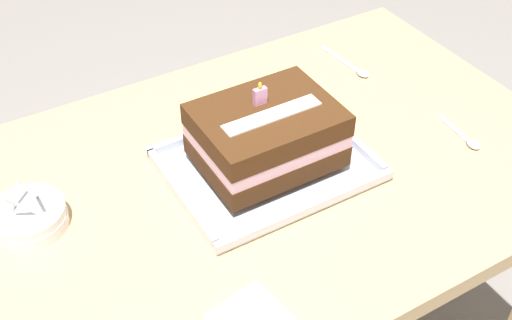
% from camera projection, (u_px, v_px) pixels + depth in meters
% --- Properties ---
extents(dining_table, '(1.21, 0.74, 0.72)m').
position_uv_depth(dining_table, '(245.00, 217.00, 1.22)').
color(dining_table, tan).
rests_on(dining_table, ground_plane).
extents(foil_tray, '(0.35, 0.28, 0.02)m').
position_uv_depth(foil_tray, '(267.00, 166.00, 1.16)').
color(foil_tray, silver).
rests_on(foil_tray, dining_table).
extents(birthday_cake, '(0.24, 0.18, 0.15)m').
position_uv_depth(birthday_cake, '(268.00, 136.00, 1.12)').
color(birthday_cake, '#442712').
rests_on(birthday_cake, foil_tray).
extents(bowl_stack, '(0.12, 0.12, 0.09)m').
position_uv_depth(bowl_stack, '(29.00, 217.00, 1.05)').
color(bowl_stack, white).
rests_on(bowl_stack, dining_table).
extents(serving_spoon_near_tray, '(0.03, 0.12, 0.01)m').
position_uv_depth(serving_spoon_near_tray, '(468.00, 140.00, 1.22)').
color(serving_spoon_near_tray, silver).
rests_on(serving_spoon_near_tray, dining_table).
extents(serving_spoon_by_bowls, '(0.03, 0.15, 0.01)m').
position_uv_depth(serving_spoon_by_bowls, '(354.00, 68.00, 1.41)').
color(serving_spoon_by_bowls, silver).
rests_on(serving_spoon_by_bowls, dining_table).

